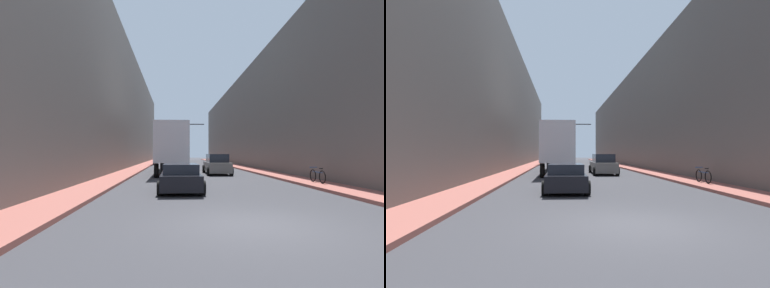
# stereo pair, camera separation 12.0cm
# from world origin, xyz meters

# --- Properties ---
(ground_plane) EXTENTS (200.00, 200.00, 0.00)m
(ground_plane) POSITION_xyz_m (0.00, 0.00, 0.00)
(ground_plane) COLOR #38383D
(sidewalk_right) EXTENTS (2.00, 80.00, 0.15)m
(sidewalk_right) POSITION_xyz_m (6.06, 30.00, 0.07)
(sidewalk_right) COLOR #9E564C
(sidewalk_right) RESTS_ON ground
(sidewalk_left) EXTENTS (2.00, 80.00, 0.15)m
(sidewalk_left) POSITION_xyz_m (-6.06, 30.00, 0.07)
(sidewalk_left) COLOR #9E564C
(sidewalk_left) RESTS_ON ground
(building_right) EXTENTS (6.00, 80.00, 12.32)m
(building_right) POSITION_xyz_m (10.06, 30.00, 6.16)
(building_right) COLOR #66605B
(building_right) RESTS_ON ground
(building_left) EXTENTS (6.00, 80.00, 14.41)m
(building_left) POSITION_xyz_m (-10.06, 30.00, 7.20)
(building_left) COLOR #66605B
(building_left) RESTS_ON ground
(semi_truck) EXTENTS (2.58, 13.73, 4.13)m
(semi_truck) POSITION_xyz_m (-2.16, 20.16, 2.35)
(semi_truck) COLOR silver
(semi_truck) RESTS_ON ground
(sedan_car) EXTENTS (2.07, 4.34, 1.31)m
(sedan_car) POSITION_xyz_m (-1.66, 6.81, 0.64)
(sedan_car) COLOR black
(sedan_car) RESTS_ON ground
(suv_car) EXTENTS (2.08, 4.91, 1.71)m
(suv_car) POSITION_xyz_m (1.69, 17.89, 0.80)
(suv_car) COLOR slate
(suv_car) RESTS_ON ground
(traffic_signal_gantry) EXTENTS (7.47, 0.35, 6.27)m
(traffic_signal_gantry) POSITION_xyz_m (-3.07, 36.01, 4.40)
(traffic_signal_gantry) COLOR black
(traffic_signal_gantry) RESTS_ON ground
(parked_bicycle) EXTENTS (0.44, 1.83, 0.86)m
(parked_bicycle) POSITION_xyz_m (6.07, 8.81, 0.53)
(parked_bicycle) COLOR black
(parked_bicycle) RESTS_ON sidewalk_right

